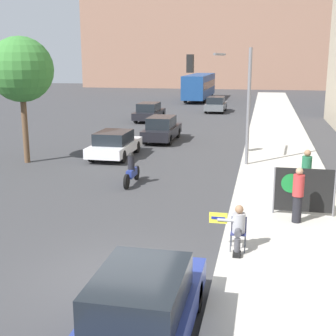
# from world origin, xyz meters

# --- Properties ---
(ground_plane) EXTENTS (160.00, 160.00, 0.00)m
(ground_plane) POSITION_xyz_m (0.00, 0.00, 0.00)
(ground_plane) COLOR #38383A
(sidewalk_curb) EXTENTS (3.84, 90.00, 0.16)m
(sidewalk_curb) POSITION_xyz_m (4.13, 15.00, 0.08)
(sidewalk_curb) COLOR #B7B2A8
(sidewalk_curb) RESTS_ON ground_plane
(building_backdrop_far) EXTENTS (52.00, 12.00, 24.39)m
(building_backdrop_far) POSITION_xyz_m (-2.00, 74.14, 12.19)
(building_backdrop_far) COLOR #936B56
(building_backdrop_far) RESTS_ON ground_plane
(seated_protester) EXTENTS (0.97, 0.77, 1.21)m
(seated_protester) POSITION_xyz_m (2.66, 1.85, 0.82)
(seated_protester) COLOR #474C56
(seated_protester) RESTS_ON sidewalk_curb
(jogger_on_sidewalk) EXTENTS (0.34, 0.34, 1.72)m
(jogger_on_sidewalk) POSITION_xyz_m (4.32, 4.39, 1.04)
(jogger_on_sidewalk) COLOR black
(jogger_on_sidewalk) RESTS_ON sidewalk_curb
(pedestrian_behind) EXTENTS (0.34, 0.34, 1.83)m
(pedestrian_behind) POSITION_xyz_m (4.74, 6.76, 1.10)
(pedestrian_behind) COLOR #334775
(pedestrian_behind) RESTS_ON sidewalk_curb
(protest_banner) EXTENTS (1.92, 0.06, 1.52)m
(protest_banner) POSITION_xyz_m (4.54, 5.16, 0.98)
(protest_banner) COLOR slate
(protest_banner) RESTS_ON sidewalk_curb
(traffic_light_pole) EXTENTS (3.02, 2.79, 5.37)m
(traffic_light_pole) POSITION_xyz_m (1.40, 12.29, 3.80)
(traffic_light_pole) COLOR slate
(traffic_light_pole) RESTS_ON sidewalk_curb
(parked_car_curbside) EXTENTS (1.77, 4.26, 1.46)m
(parked_car_curbside) POSITION_xyz_m (1.22, -2.44, 0.73)
(parked_car_curbside) COLOR navy
(parked_car_curbside) RESTS_ON ground_plane
(car_on_road_nearest) EXTENTS (1.84, 4.28, 1.37)m
(car_on_road_nearest) POSITION_xyz_m (-4.37, 13.22, 0.69)
(car_on_road_nearest) COLOR silver
(car_on_road_nearest) RESTS_ON ground_plane
(car_on_road_midblock) EXTENTS (1.71, 4.41, 1.55)m
(car_on_road_midblock) POSITION_xyz_m (-2.99, 18.44, 0.76)
(car_on_road_midblock) COLOR black
(car_on_road_midblock) RESTS_ON ground_plane
(car_on_road_distant) EXTENTS (1.76, 4.60, 1.49)m
(car_on_road_distant) POSITION_xyz_m (-6.04, 27.52, 0.74)
(car_on_road_distant) COLOR black
(car_on_road_distant) RESTS_ON ground_plane
(car_on_road_far_lane) EXTENTS (1.79, 4.47, 1.46)m
(car_on_road_far_lane) POSITION_xyz_m (-1.35, 35.11, 0.73)
(car_on_road_far_lane) COLOR #565B60
(car_on_road_far_lane) RESTS_ON ground_plane
(city_bus_on_road) EXTENTS (2.48, 12.18, 3.08)m
(city_bus_on_road) POSITION_xyz_m (-4.65, 47.39, 1.78)
(city_bus_on_road) COLOR navy
(city_bus_on_road) RESTS_ON ground_plane
(motorcycle_on_road) EXTENTS (0.28, 2.10, 1.33)m
(motorcycle_on_road) POSITION_xyz_m (-2.02, 8.20, 0.56)
(motorcycle_on_road) COLOR navy
(motorcycle_on_road) RESTS_ON ground_plane
(street_tree_near_curb) EXTENTS (3.10, 3.10, 6.09)m
(street_tree_near_curb) POSITION_xyz_m (-8.25, 11.13, 4.52)
(street_tree_near_curb) COLOR brown
(street_tree_near_curb) RESTS_ON ground_plane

